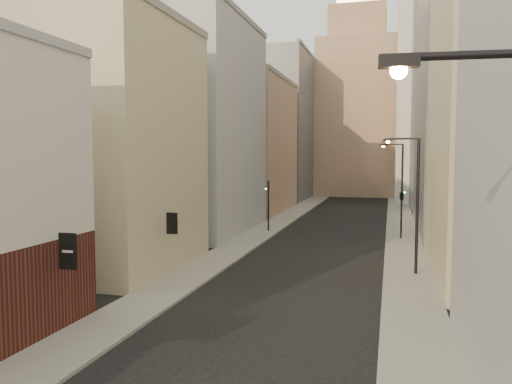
% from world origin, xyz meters
% --- Properties ---
extents(sidewalk_left, '(3.00, 140.00, 0.15)m').
position_xyz_m(sidewalk_left, '(-6.50, 55.00, 0.07)').
color(sidewalk_left, gray).
rests_on(sidewalk_left, ground).
extents(sidewalk_right, '(3.00, 140.00, 0.15)m').
position_xyz_m(sidewalk_right, '(6.50, 55.00, 0.07)').
color(sidewalk_right, gray).
rests_on(sidewalk_right, ground).
extents(left_bldg_beige, '(8.00, 12.00, 16.00)m').
position_xyz_m(left_bldg_beige, '(-12.00, 26.00, 8.00)').
color(left_bldg_beige, tan).
rests_on(left_bldg_beige, ground).
extents(left_bldg_grey, '(8.00, 16.00, 20.00)m').
position_xyz_m(left_bldg_grey, '(-12.00, 42.00, 10.00)').
color(left_bldg_grey, '#9D9DA2').
rests_on(left_bldg_grey, ground).
extents(left_bldg_tan, '(8.00, 18.00, 17.00)m').
position_xyz_m(left_bldg_tan, '(-12.00, 60.00, 8.50)').
color(left_bldg_tan, '#95765D').
rests_on(left_bldg_tan, ground).
extents(left_bldg_wingrid, '(8.00, 20.00, 24.00)m').
position_xyz_m(left_bldg_wingrid, '(-12.00, 80.00, 12.00)').
color(left_bldg_wingrid, gray).
rests_on(left_bldg_wingrid, ground).
extents(right_bldg_beige, '(8.00, 16.00, 20.00)m').
position_xyz_m(right_bldg_beige, '(12.00, 30.00, 10.00)').
color(right_bldg_beige, tan).
rests_on(right_bldg_beige, ground).
extents(right_bldg_wingrid, '(8.00, 20.00, 26.00)m').
position_xyz_m(right_bldg_wingrid, '(12.00, 50.00, 13.00)').
color(right_bldg_wingrid, gray).
rests_on(right_bldg_wingrid, ground).
extents(highrise, '(21.00, 23.00, 51.20)m').
position_xyz_m(highrise, '(18.00, 78.00, 25.66)').
color(highrise, gray).
rests_on(highrise, ground).
extents(clock_tower, '(14.00, 14.00, 44.90)m').
position_xyz_m(clock_tower, '(-1.00, 92.00, 17.63)').
color(clock_tower, '#95765D').
rests_on(clock_tower, ground).
extents(white_tower, '(8.00, 8.00, 41.50)m').
position_xyz_m(white_tower, '(10.00, 78.00, 18.61)').
color(white_tower, silver).
rests_on(white_tower, ground).
extents(streetlamp_mid, '(2.20, 0.73, 8.55)m').
position_xyz_m(streetlamp_mid, '(6.72, 28.74, 4.88)').
color(streetlamp_mid, black).
rests_on(streetlamp_mid, ground).
extents(streetlamp_far, '(2.16, 0.86, 8.53)m').
position_xyz_m(streetlamp_far, '(6.16, 45.82, 4.87)').
color(streetlamp_far, black).
rests_on(streetlamp_far, ground).
extents(traffic_light_left, '(0.62, 0.57, 5.00)m').
position_xyz_m(traffic_light_left, '(-6.02, 43.14, 3.66)').
color(traffic_light_left, black).
rests_on(traffic_light_left, ground).
extents(traffic_light_right, '(0.71, 0.71, 5.00)m').
position_xyz_m(traffic_light_right, '(6.28, 42.06, 3.87)').
color(traffic_light_right, black).
rests_on(traffic_light_right, ground).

